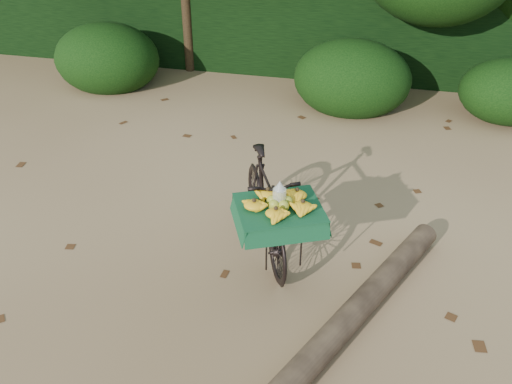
# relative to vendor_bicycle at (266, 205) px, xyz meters

# --- Properties ---
(ground) EXTENTS (80.00, 80.00, 0.00)m
(ground) POSITION_rel_vendor_bicycle_xyz_m (-0.94, -0.10, -0.57)
(ground) COLOR tan
(ground) RESTS_ON ground
(vendor_bicycle) EXTENTS (1.37, 1.95, 1.11)m
(vendor_bicycle) POSITION_rel_vendor_bicycle_xyz_m (0.00, 0.00, 0.00)
(vendor_bicycle) COLOR black
(vendor_bicycle) RESTS_ON ground
(fallen_log) EXTENTS (1.70, 3.18, 0.25)m
(fallen_log) POSITION_rel_vendor_bicycle_xyz_m (0.99, -1.03, -0.44)
(fallen_log) COLOR brown
(fallen_log) RESTS_ON ground
(hedge_backdrop) EXTENTS (26.00, 1.80, 1.80)m
(hedge_backdrop) POSITION_rel_vendor_bicycle_xyz_m (-0.94, 6.20, 0.33)
(hedge_backdrop) COLOR black
(hedge_backdrop) RESTS_ON ground
(bush_clumps) EXTENTS (8.80, 1.70, 0.90)m
(bush_clumps) POSITION_rel_vendor_bicycle_xyz_m (-0.44, 4.20, -0.12)
(bush_clumps) COLOR black
(bush_clumps) RESTS_ON ground
(leaf_litter) EXTENTS (7.00, 7.30, 0.01)m
(leaf_litter) POSITION_rel_vendor_bicycle_xyz_m (-0.94, 0.55, -0.56)
(leaf_litter) COLOR #482813
(leaf_litter) RESTS_ON ground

